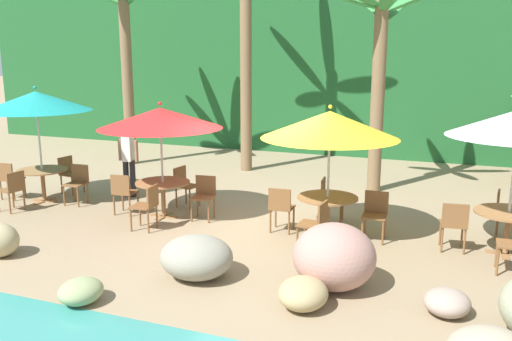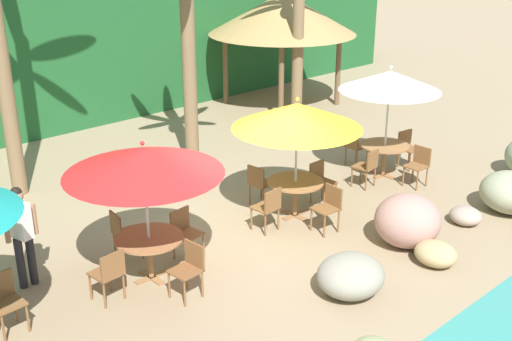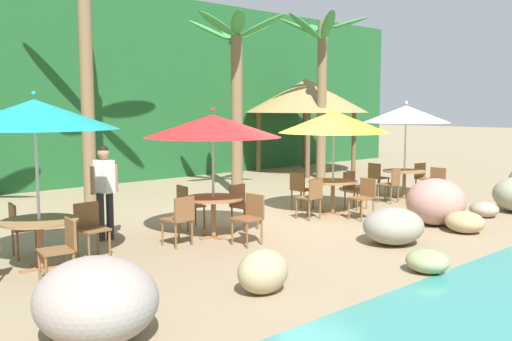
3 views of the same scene
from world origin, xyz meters
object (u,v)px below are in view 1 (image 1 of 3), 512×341
chair_red_inland (184,183)px  chair_yellow_seaward (375,212)px  dining_table_teal (42,175)px  chair_white_left (454,223)px  umbrella_teal (36,101)px  chair_teal_left (9,178)px  chair_red_right (148,204)px  umbrella_yellow (330,125)px  chair_yellow_inland (328,197)px  chair_red_seaward (204,194)px  dining_table_red (163,188)px  chair_teal_right (13,188)px  dining_table_white (508,219)px  chair_red_left (123,191)px  palm_tree_nearest (125,34)px  waiter_in_white (128,155)px  dining_table_yellow (327,203)px  chair_white_inland (504,211)px  chair_yellow_left (281,206)px  chair_yellow_right (316,222)px  palm_tree_second (245,1)px  umbrella_red (160,118)px  chair_teal_seaward (78,181)px  chair_teal_inland (69,172)px

chair_red_inland → chair_yellow_seaward: same height
dining_table_teal → chair_white_left: (8.70, -0.07, -0.10)m
umbrella_teal → chair_red_inland: umbrella_teal is taller
umbrella_teal → chair_red_inland: bearing=14.1°
chair_teal_left → chair_yellow_seaward: (8.22, 0.23, 0.00)m
chair_red_inland → chair_red_right: (0.14, -1.69, 0.00)m
umbrella_yellow → chair_white_left: umbrella_yellow is taller
chair_yellow_inland → chair_red_seaward: bearing=-163.8°
dining_table_red → chair_red_right: size_ratio=1.26×
chair_red_right → chair_yellow_seaward: size_ratio=1.00×
chair_teal_right → chair_red_seaward: size_ratio=1.00×
chair_yellow_seaward → dining_table_white: 2.16m
chair_red_left → palm_tree_nearest: size_ratio=0.16×
chair_red_left → umbrella_yellow: bearing=3.0°
dining_table_red → waiter_in_white: bearing=144.1°
dining_table_yellow → chair_white_left: bearing=-1.6°
dining_table_white → chair_white_inland: bearing=90.6°
chair_yellow_seaward → chair_yellow_left: bearing=-171.9°
chair_yellow_right → palm_tree_second: palm_tree_second is taller
umbrella_red → chair_red_seaward: (0.83, 0.19, -1.52)m
umbrella_teal → chair_yellow_seaward: bearing=0.7°
chair_red_left → chair_yellow_inland: same height
chair_yellow_right → palm_tree_second: size_ratio=0.12×
chair_teal_seaward → dining_table_white: chair_teal_seaward is taller
chair_teal_inland → dining_table_yellow: bearing=-7.6°
waiter_in_white → chair_teal_inland: bearing=-172.2°
dining_table_yellow → chair_white_left: chair_white_left is taller
chair_red_seaward → dining_table_yellow: chair_red_seaward is taller
chair_teal_inland → umbrella_yellow: size_ratio=0.35×
umbrella_teal → dining_table_yellow: (6.53, -0.01, -1.65)m
chair_teal_left → chair_yellow_right: 7.42m
dining_table_yellow → palm_tree_nearest: 8.97m
dining_table_teal → chair_white_left: 8.70m
umbrella_yellow → dining_table_red: bearing=-179.1°
dining_table_teal → chair_teal_right: (-0.02, -0.85, -0.10)m
chair_teal_seaward → chair_white_inland: same height
umbrella_teal → umbrella_red: size_ratio=1.05×
chair_teal_inland → waiter_in_white: waiter_in_white is taller
chair_teal_left → dining_table_white: 10.38m
dining_table_teal → chair_red_inland: (3.15, 0.79, -0.10)m
umbrella_red → chair_red_inland: 1.75m
palm_tree_nearest → chair_white_left: bearing=-25.6°
umbrella_red → chair_red_right: size_ratio=2.84×
dining_table_teal → dining_table_red: (3.13, -0.06, 0.00)m
chair_yellow_seaward → chair_white_left: 1.34m
chair_red_seaward → chair_red_left: same height
umbrella_red → chair_red_left: 1.75m
chair_yellow_inland → chair_white_left: (2.35, -0.90, 0.00)m
chair_yellow_left → chair_white_left: (3.02, 0.08, 0.00)m
chair_red_inland → palm_tree_second: size_ratio=0.12×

